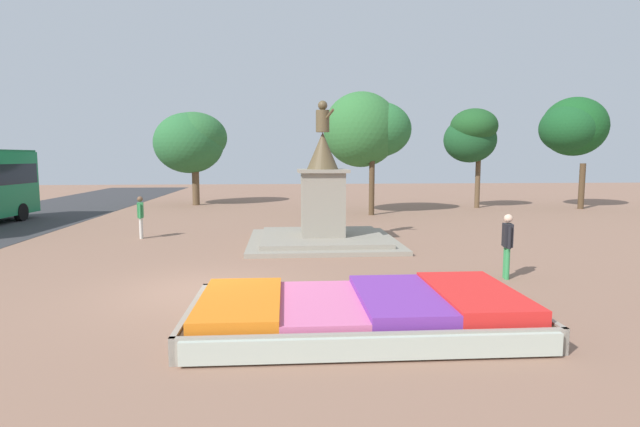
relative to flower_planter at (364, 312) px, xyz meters
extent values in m
plane|color=#8C6651|center=(-3.52, 2.86, -0.30)|extent=(95.73, 95.73, 0.00)
cube|color=#38281C|center=(-0.08, 0.06, -0.09)|extent=(6.23, 3.19, 0.41)
cube|color=gray|center=(-0.10, -1.56, -0.07)|extent=(6.41, 0.15, 0.45)
cube|color=gray|center=(-0.07, 1.68, -0.07)|extent=(6.41, 0.15, 0.45)
cube|color=gray|center=(-3.24, 0.08, -0.07)|extent=(0.12, 3.34, 0.45)
cube|color=gray|center=(3.07, 0.04, -0.07)|extent=(0.12, 3.34, 0.45)
cube|color=orange|center=(-2.34, 0.08, 0.22)|extent=(1.52, 2.95, 0.20)
cube|color=#D86699|center=(-0.84, 0.06, 0.17)|extent=(1.52, 2.95, 0.11)
cube|color=#72339E|center=(0.67, 0.05, 0.23)|extent=(1.52, 2.95, 0.22)
cube|color=red|center=(2.17, 0.04, 0.25)|extent=(1.52, 2.95, 0.27)
cube|color=#B2BCAD|center=(-0.10, -1.61, -0.07)|extent=(6.09, 0.24, 0.37)
cube|color=gray|center=(-0.03, 9.34, -0.22)|extent=(5.48, 5.48, 0.16)
cube|color=gray|center=(-0.03, 9.34, -0.06)|extent=(4.54, 4.54, 0.16)
cube|color=gray|center=(-0.03, 9.34, 1.19)|extent=(1.56, 1.56, 2.34)
cube|color=gray|center=(-0.03, 9.34, 2.42)|extent=(1.84, 1.84, 0.12)
cone|color=brown|center=(-0.03, 9.34, 3.16)|extent=(1.17, 1.17, 1.36)
cylinder|color=brown|center=(-0.03, 9.34, 4.24)|extent=(0.50, 0.50, 0.79)
sphere|color=brown|center=(-0.03, 9.34, 4.80)|extent=(0.35, 0.35, 0.35)
cylinder|color=brown|center=(0.14, 9.08, 4.39)|extent=(0.45, 0.60, 0.52)
cylinder|color=black|center=(-14.72, 16.97, 0.15)|extent=(0.32, 0.91, 0.90)
cylinder|color=#338C4C|center=(4.38, 3.40, 0.14)|extent=(0.13, 0.13, 0.86)
cylinder|color=#338C4C|center=(4.42, 3.57, 0.14)|extent=(0.13, 0.13, 0.86)
cube|color=black|center=(4.40, 3.49, 0.88)|extent=(0.30, 0.42, 0.61)
cylinder|color=black|center=(4.35, 3.25, 0.84)|extent=(0.09, 0.09, 0.58)
cylinder|color=black|center=(4.45, 3.72, 0.84)|extent=(0.09, 0.09, 0.58)
sphere|color=beige|center=(4.40, 3.49, 1.32)|extent=(0.22, 0.22, 0.22)
cylinder|color=beige|center=(-7.16, 11.06, 0.12)|extent=(0.13, 0.13, 0.84)
cylinder|color=beige|center=(-7.13, 10.88, 0.12)|extent=(0.13, 0.13, 0.84)
cube|color=#338C4C|center=(-7.14, 10.97, 0.84)|extent=(0.29, 0.42, 0.59)
cylinder|color=#338C4C|center=(-7.19, 11.20, 0.81)|extent=(0.09, 0.09, 0.56)
cylinder|color=#338C4C|center=(-7.10, 10.73, 0.81)|extent=(0.09, 0.09, 0.56)
sphere|color=brown|center=(-7.14, 10.97, 1.28)|extent=(0.22, 0.22, 0.22)
cylinder|color=brown|center=(-7.34, 24.88, 0.86)|extent=(0.47, 0.47, 2.31)
ellipsoid|color=#2B6835|center=(-7.75, 25.10, 3.86)|extent=(4.62, 4.53, 4.02)
ellipsoid|color=#2D6934|center=(-7.44, 25.31, 4.24)|extent=(4.43, 4.49, 3.39)
cylinder|color=brown|center=(10.85, 21.70, 1.40)|extent=(0.31, 0.31, 3.40)
ellipsoid|color=#1A4A25|center=(10.20, 21.53, 4.00)|extent=(3.29, 2.85, 2.83)
ellipsoid|color=#1C4C21|center=(10.30, 21.25, 4.82)|extent=(2.85, 3.04, 2.17)
cylinder|color=#4C3823|center=(17.07, 20.57, 1.12)|extent=(0.35, 0.35, 2.83)
ellipsoid|color=#174C23|center=(16.32, 21.04, 4.71)|extent=(3.47, 3.79, 3.05)
ellipsoid|color=#174F20|center=(16.80, 21.28, 4.82)|extent=(3.88, 4.06, 3.66)
cylinder|color=#4C3823|center=(3.43, 18.28, 1.39)|extent=(0.31, 0.31, 3.37)
ellipsoid|color=#2A6B34|center=(3.90, 19.01, 4.47)|extent=(3.73, 3.30, 3.10)
ellipsoid|color=#306E34|center=(2.96, 19.23, 4.47)|extent=(4.27, 4.41, 4.23)
camera|label=1|loc=(-1.53, -9.12, 2.93)|focal=28.00mm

